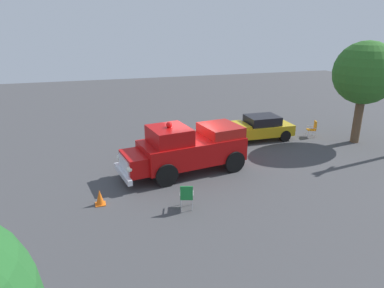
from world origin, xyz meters
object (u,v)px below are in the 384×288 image
object	(u,v)px
traffic_cone	(100,197)
classic_hot_rod	(257,128)
lawn_chair_near_truck	(195,142)
lawn_chair_spare	(313,128)
lawn_chair_by_car	(187,195)
spectator_seated	(197,140)
vintage_fire_truck	(188,148)
oak_tree_right	(365,73)

from	to	relation	value
traffic_cone	classic_hot_rod	bearing A→B (deg)	-59.19
lawn_chair_near_truck	lawn_chair_spare	bearing A→B (deg)	-86.07
lawn_chair_by_car	spectator_seated	distance (m)	6.40
classic_hot_rod	lawn_chair_spare	size ratio (longest dim) A/B	4.28
classic_hot_rod	lawn_chair_near_truck	size ratio (longest dim) A/B	4.28
lawn_chair_near_truck	lawn_chair_spare	xyz separation A→B (m)	(0.54, -7.87, 0.00)
spectator_seated	lawn_chair_by_car	bearing A→B (deg)	159.03
lawn_chair_spare	spectator_seated	size ratio (longest dim) A/B	0.79
vintage_fire_truck	lawn_chair_by_car	bearing A→B (deg)	163.65
lawn_chair_by_car	oak_tree_right	world-z (taller)	oak_tree_right
lawn_chair_near_truck	traffic_cone	distance (m)	7.08
lawn_chair_spare	oak_tree_right	distance (m)	4.26
lawn_chair_near_truck	lawn_chair_by_car	size ratio (longest dim) A/B	1.00
oak_tree_right	traffic_cone	bearing A→B (deg)	103.42
vintage_fire_truck	oak_tree_right	size ratio (longest dim) A/B	1.06
classic_hot_rod	lawn_chair_by_car	distance (m)	9.49
classic_hot_rod	lawn_chair_spare	distance (m)	3.67
vintage_fire_truck	traffic_cone	size ratio (longest dim) A/B	9.82
lawn_chair_spare	traffic_cone	xyz separation A→B (m)	(-5.19, 13.21, -0.28)
classic_hot_rod	lawn_chair_spare	world-z (taller)	classic_hot_rod
lawn_chair_spare	spectator_seated	xyz separation A→B (m)	(-0.51, 7.74, 0.11)
vintage_fire_truck	lawn_chair_spare	world-z (taller)	vintage_fire_truck
classic_hot_rod	oak_tree_right	world-z (taller)	oak_tree_right
lawn_chair_near_truck	lawn_chair_by_car	distance (m)	6.33
classic_hot_rod	traffic_cone	bearing A→B (deg)	120.81
lawn_chair_near_truck	classic_hot_rod	bearing A→B (deg)	-75.95
lawn_chair_near_truck	oak_tree_right	xyz separation A→B (m)	(-1.06, -9.69, 3.49)
lawn_chair_near_truck	traffic_cone	xyz separation A→B (m)	(-4.65, 5.34, -0.28)
vintage_fire_truck	traffic_cone	xyz separation A→B (m)	(-2.16, 4.19, -0.89)
classic_hot_rod	lawn_chair_by_car	bearing A→B (deg)	137.59
lawn_chair_near_truck	traffic_cone	world-z (taller)	lawn_chair_near_truck
oak_tree_right	classic_hot_rod	bearing A→B (deg)	68.74
classic_hot_rod	spectator_seated	bearing A→B (deg)	104.05
vintage_fire_truck	lawn_chair_near_truck	distance (m)	2.81
classic_hot_rod	traffic_cone	world-z (taller)	classic_hot_rod
oak_tree_right	traffic_cone	distance (m)	15.91
lawn_chair_by_car	spectator_seated	size ratio (longest dim) A/B	0.79
spectator_seated	traffic_cone	distance (m)	7.21
spectator_seated	vintage_fire_truck	bearing A→B (deg)	153.16
lawn_chair_near_truck	lawn_chair_by_car	bearing A→B (deg)	160.01
lawn_chair_by_car	oak_tree_right	distance (m)	13.29
vintage_fire_truck	oak_tree_right	world-z (taller)	oak_tree_right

